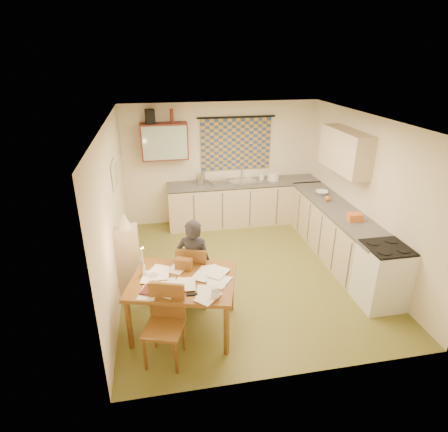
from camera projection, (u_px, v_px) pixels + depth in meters
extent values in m
cube|color=brown|center=(245.00, 272.00, 6.29)|extent=(4.00, 4.50, 0.02)
cube|color=white|center=(249.00, 119.00, 5.29)|extent=(4.00, 4.50, 0.02)
cube|color=#F0E1C1|center=(221.00, 163.00, 7.82)|extent=(4.00, 0.02, 2.50)
cube|color=#F0E1C1|center=(301.00, 283.00, 3.75)|extent=(4.00, 0.02, 2.50)
cube|color=#F0E1C1|center=(113.00, 212.00, 5.45)|extent=(0.02, 4.50, 2.50)
cube|color=#F0E1C1|center=(366.00, 194.00, 6.13)|extent=(0.02, 4.50, 2.50)
cube|color=navy|center=(236.00, 144.00, 7.68)|extent=(1.45, 0.03, 1.05)
cylinder|color=black|center=(236.00, 117.00, 7.44)|extent=(1.60, 0.04, 0.04)
cube|color=#571F18|center=(165.00, 141.00, 7.25)|extent=(0.90, 0.34, 0.70)
cube|color=#99B2A5|center=(165.00, 143.00, 7.09)|extent=(0.84, 0.02, 0.64)
cube|color=tan|center=(345.00, 151.00, 6.35)|extent=(0.34, 1.30, 0.70)
cube|color=beige|center=(115.00, 174.00, 5.64)|extent=(0.04, 0.50, 0.40)
cube|color=beige|center=(116.00, 174.00, 5.64)|extent=(0.01, 0.42, 0.32)
cube|color=tan|center=(247.00, 204.00, 7.96)|extent=(3.30, 0.60, 0.86)
cube|color=#4C4A48|center=(247.00, 183.00, 7.77)|extent=(3.30, 0.62, 0.04)
cube|color=tan|center=(336.00, 234.00, 6.61)|extent=(0.60, 2.95, 0.86)
cube|color=#4C4A48|center=(340.00, 210.00, 6.42)|extent=(0.62, 2.95, 0.04)
cube|color=white|center=(382.00, 277.00, 5.32)|extent=(0.60, 0.60, 0.91)
cube|color=black|center=(388.00, 248.00, 5.13)|extent=(0.57, 0.57, 0.03)
cube|color=silver|center=(244.00, 184.00, 7.77)|extent=(0.66, 0.60, 0.10)
cylinder|color=silver|center=(242.00, 173.00, 7.85)|extent=(0.04, 0.04, 0.28)
cube|color=silver|center=(218.00, 182.00, 7.64)|extent=(0.43, 0.40, 0.06)
cylinder|color=silver|center=(201.00, 179.00, 7.55)|extent=(0.20, 0.20, 0.24)
cylinder|color=white|center=(273.00, 176.00, 7.82)|extent=(0.30, 0.30, 0.16)
imported|color=white|center=(261.00, 176.00, 7.82)|extent=(0.09, 0.09, 0.18)
imported|color=white|center=(322.00, 192.00, 7.08)|extent=(0.41, 0.41, 0.06)
cube|color=orange|center=(355.00, 217.00, 5.94)|extent=(0.23, 0.18, 0.12)
sphere|color=orange|center=(328.00, 198.00, 6.73)|extent=(0.10, 0.10, 0.10)
cube|color=black|center=(150.00, 116.00, 7.02)|extent=(0.19, 0.22, 0.26)
cylinder|color=#195926|center=(153.00, 116.00, 7.03)|extent=(0.07, 0.07, 0.26)
cylinder|color=#571F18|center=(172.00, 116.00, 7.08)|extent=(0.08, 0.08, 0.26)
cube|color=brown|center=(183.00, 281.00, 4.73)|extent=(1.52, 1.30, 0.05)
cube|color=brown|center=(194.00, 274.00, 5.38)|extent=(0.54, 0.54, 0.04)
cube|color=brown|center=(191.00, 265.00, 5.10)|extent=(0.42, 0.17, 0.47)
cube|color=brown|center=(164.00, 329.00, 4.30)|extent=(0.54, 0.54, 0.04)
cube|color=brown|center=(167.00, 300.00, 4.38)|extent=(0.42, 0.18, 0.47)
imported|color=black|center=(194.00, 263.00, 5.24)|extent=(0.69, 0.63, 1.34)
cube|color=tan|center=(129.00, 262.00, 5.46)|extent=(0.32, 0.30, 1.13)
cone|color=beige|center=(124.00, 220.00, 5.19)|extent=(0.20, 0.20, 0.22)
cube|color=brown|center=(184.00, 264.00, 4.90)|extent=(0.24, 0.18, 0.16)
imported|color=white|center=(216.00, 295.00, 4.34)|extent=(0.15, 0.15, 0.09)
imported|color=maroon|center=(144.00, 287.00, 4.53)|extent=(0.43, 0.44, 0.03)
imported|color=orange|center=(147.00, 280.00, 4.68)|extent=(0.32, 0.35, 0.02)
cube|color=orange|center=(153.00, 291.00, 4.45)|extent=(0.14, 0.12, 0.04)
cube|color=black|center=(192.00, 294.00, 4.41)|extent=(0.13, 0.05, 0.02)
cylinder|color=silver|center=(143.00, 269.00, 4.77)|extent=(0.08, 0.08, 0.18)
cylinder|color=white|center=(142.00, 256.00, 4.67)|extent=(0.03, 0.03, 0.22)
sphere|color=#FFCC66|center=(143.00, 248.00, 4.62)|extent=(0.02, 0.02, 0.02)
cube|color=white|center=(155.00, 281.00, 4.68)|extent=(0.21, 0.30, 0.00)
cube|color=white|center=(149.00, 293.00, 4.45)|extent=(0.29, 0.34, 0.00)
cube|color=white|center=(205.00, 292.00, 4.46)|extent=(0.27, 0.34, 0.00)
cube|color=white|center=(211.00, 271.00, 4.89)|extent=(0.22, 0.30, 0.00)
cube|color=white|center=(215.00, 282.00, 4.65)|extent=(0.23, 0.31, 0.00)
cube|color=white|center=(178.00, 268.00, 4.95)|extent=(0.34, 0.36, 0.00)
cube|color=white|center=(159.00, 274.00, 4.82)|extent=(0.36, 0.36, 0.00)
cube|color=white|center=(220.00, 281.00, 4.66)|extent=(0.35, 0.36, 0.00)
cube|color=white|center=(166.00, 284.00, 4.59)|extent=(0.26, 0.33, 0.00)
cube|color=white|center=(203.00, 275.00, 4.79)|extent=(0.34, 0.36, 0.00)
cube|color=white|center=(208.00, 297.00, 4.35)|extent=(0.36, 0.36, 0.00)
cube|color=white|center=(169.00, 290.00, 4.47)|extent=(0.34, 0.36, 0.00)
cube|color=white|center=(150.00, 277.00, 4.73)|extent=(0.26, 0.33, 0.00)
cube|color=white|center=(157.00, 271.00, 4.86)|extent=(0.33, 0.36, 0.00)
cube|color=white|center=(218.00, 272.00, 4.82)|extent=(0.35, 0.36, 0.00)
cube|color=white|center=(187.00, 284.00, 4.58)|extent=(0.23, 0.31, 0.00)
cube|color=white|center=(180.00, 285.00, 4.56)|extent=(0.34, 0.36, 0.00)
cube|color=white|center=(161.00, 274.00, 4.79)|extent=(0.23, 0.31, 0.00)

